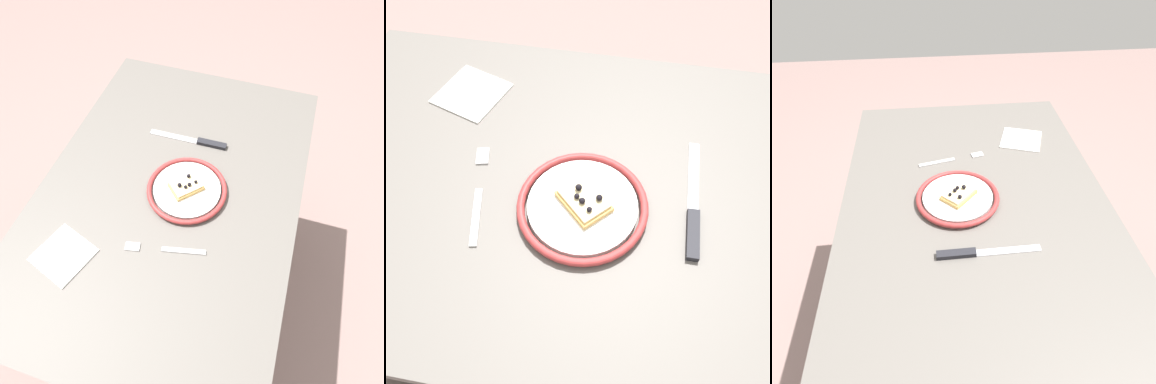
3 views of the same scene
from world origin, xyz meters
TOP-DOWN VIEW (x-y plane):
  - ground_plane at (0.00, 0.00)m, footprint 6.00×6.00m
  - dining_table at (0.00, 0.00)m, footprint 1.03×0.71m
  - plate at (0.01, -0.05)m, footprint 0.22×0.22m
  - pizza_slice_near at (0.01, -0.05)m, footprint 0.10×0.10m
  - knife at (0.19, -0.03)m, footprint 0.02×0.24m
  - fork at (-0.17, -0.05)m, footprint 0.06×0.20m
  - napkin at (-0.26, 0.18)m, footprint 0.16×0.16m

SIDE VIEW (x-z plane):
  - ground_plane at x=0.00m, z-range 0.00..0.00m
  - dining_table at x=0.00m, z-range 0.27..1.01m
  - fork at x=-0.17m, z-range 0.74..0.74m
  - napkin at x=-0.26m, z-range 0.74..0.74m
  - knife at x=0.19m, z-range 0.74..0.75m
  - plate at x=0.01m, z-range 0.74..0.76m
  - pizza_slice_near at x=0.01m, z-range 0.75..0.78m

